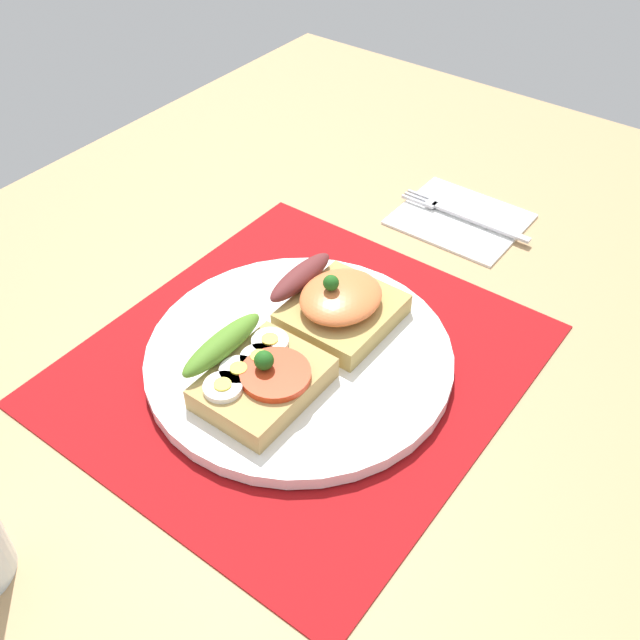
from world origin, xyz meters
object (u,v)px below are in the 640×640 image
(napkin, at_px, (460,218))
(plate, at_px, (299,357))
(sandwich_egg_tomato, at_px, (257,375))
(fork, at_px, (460,214))
(sandwich_salmon, at_px, (337,303))

(napkin, bearing_deg, plate, 178.79)
(plate, xyz_separation_m, sandwich_egg_tomato, (-0.05, 0.00, 0.02))
(napkin, xyz_separation_m, fork, (-0.00, 0.00, 0.00))
(sandwich_egg_tomato, xyz_separation_m, fork, (0.33, -0.01, -0.02))
(plate, relative_size, sandwich_egg_tomato, 2.61)
(sandwich_egg_tomato, xyz_separation_m, napkin, (0.33, -0.01, -0.03))
(napkin, distance_m, fork, 0.00)
(sandwich_egg_tomato, bearing_deg, sandwich_salmon, -1.45)
(fork, bearing_deg, plate, 178.86)
(sandwich_egg_tomato, xyz_separation_m, sandwich_salmon, (0.11, -0.00, 0.00))
(sandwich_salmon, bearing_deg, sandwich_egg_tomato, 178.55)
(sandwich_salmon, xyz_separation_m, fork, (0.22, -0.00, -0.03))
(fork, bearing_deg, napkin, -82.79)
(plate, distance_m, fork, 0.28)
(plate, bearing_deg, fork, -1.14)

